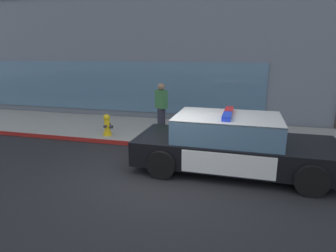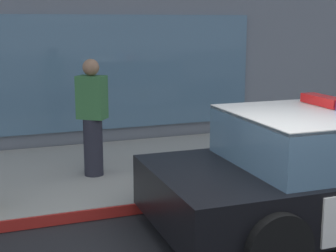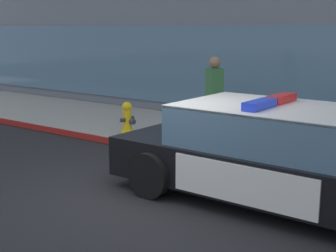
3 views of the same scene
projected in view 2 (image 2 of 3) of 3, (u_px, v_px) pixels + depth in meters
sidewalk at (146, 168)px, 8.13m from camera, size 48.00×3.35×0.15m
curb_red_paint at (186, 202)px, 6.58m from camera, size 28.80×0.04×0.14m
pedestrian_on_sidewalk at (92, 118)px, 7.34m from camera, size 0.48×0.45×1.71m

